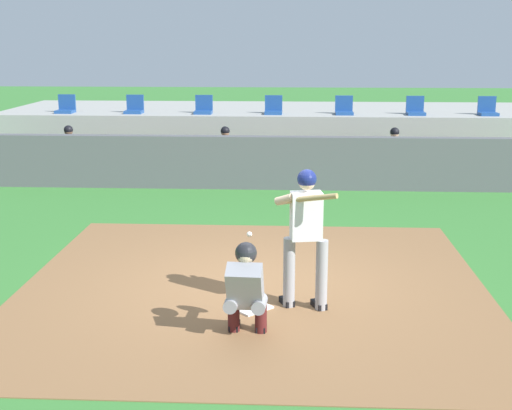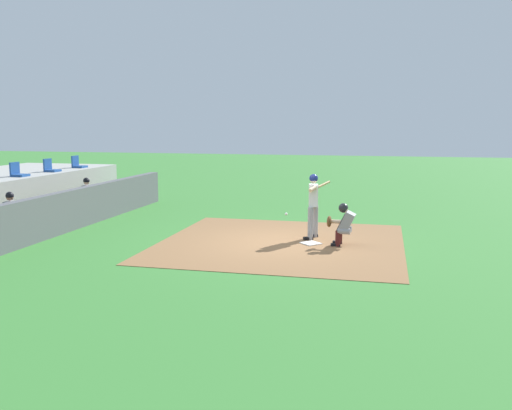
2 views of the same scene
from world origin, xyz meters
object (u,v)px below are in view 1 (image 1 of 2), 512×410
at_px(dugout_player_1, 225,153).
at_px(stadium_seat_3, 273,109).
at_px(home_plate, 250,307).
at_px(catcher_crouched, 246,286).
at_px(stadium_seat_1, 134,108).
at_px(batter_at_plate, 305,230).
at_px(stadium_seat_4, 344,109).
at_px(stadium_seat_0, 66,108).
at_px(stadium_seat_2, 204,108).
at_px(dugout_player_2, 394,154).
at_px(stadium_seat_6, 488,110).
at_px(dugout_player_0, 68,152).
at_px(stadium_seat_5, 415,110).

relative_size(dugout_player_1, stadium_seat_3, 2.71).
relative_size(home_plate, stadium_seat_3, 0.92).
distance_m(catcher_crouched, stadium_seat_1, 11.65).
bearing_deg(batter_at_plate, stadium_seat_3, 93.90).
bearing_deg(stadium_seat_4, stadium_seat_0, 180.00).
distance_m(stadium_seat_1, stadium_seat_2, 1.86).
bearing_deg(batter_at_plate, dugout_player_2, 74.57).
height_order(catcher_crouched, stadium_seat_6, stadium_seat_6).
bearing_deg(stadium_seat_1, stadium_seat_0, 180.00).
height_order(home_plate, stadium_seat_2, stadium_seat_2).
bearing_deg(stadium_seat_0, catcher_crouched, -63.12).
relative_size(stadium_seat_2, stadium_seat_6, 1.00).
height_order(dugout_player_0, stadium_seat_1, stadium_seat_1).
bearing_deg(stadium_seat_4, batter_at_plate, -96.57).
height_order(catcher_crouched, stadium_seat_5, stadium_seat_5).
xyz_separation_m(stadium_seat_3, stadium_seat_6, (5.57, 0.00, 0.00)).
distance_m(dugout_player_1, stadium_seat_5, 5.30).
xyz_separation_m(home_plate, stadium_seat_3, (0.00, 10.18, 1.51)).
distance_m(stadium_seat_1, stadium_seat_4, 5.57).
height_order(batter_at_plate, stadium_seat_2, stadium_seat_2).
distance_m(stadium_seat_2, stadium_seat_3, 1.86).
bearing_deg(stadium_seat_2, dugout_player_2, -23.04).
distance_m(stadium_seat_0, stadium_seat_1, 1.86).
relative_size(stadium_seat_3, stadium_seat_6, 1.00).
bearing_deg(catcher_crouched, dugout_player_1, 97.02).
relative_size(batter_at_plate, dugout_player_0, 1.39).
bearing_deg(stadium_seat_0, stadium_seat_2, 0.00).
height_order(stadium_seat_0, stadium_seat_3, same).
xyz_separation_m(batter_at_plate, stadium_seat_3, (-0.69, 10.14, 0.50)).
bearing_deg(dugout_player_1, dugout_player_0, 180.00).
xyz_separation_m(dugout_player_2, stadium_seat_0, (-8.50, 2.03, 0.86)).
distance_m(dugout_player_1, stadium_seat_2, 2.34).
relative_size(stadium_seat_2, stadium_seat_4, 1.00).
bearing_deg(stadium_seat_5, stadium_seat_0, 180.00).
relative_size(dugout_player_2, stadium_seat_1, 2.71).
bearing_deg(catcher_crouched, stadium_seat_3, 90.02).
bearing_deg(stadium_seat_2, dugout_player_0, -146.37).
bearing_deg(stadium_seat_6, dugout_player_0, -169.02).
xyz_separation_m(stadium_seat_0, stadium_seat_3, (5.57, 0.00, 0.00)).
relative_size(dugout_player_0, stadium_seat_2, 2.71).
bearing_deg(catcher_crouched, stadium_seat_4, 80.44).
relative_size(dugout_player_2, stadium_seat_4, 2.71).
relative_size(stadium_seat_1, stadium_seat_3, 1.00).
distance_m(stadium_seat_0, stadium_seat_6, 11.14).
bearing_deg(home_plate, dugout_player_0, 121.12).
height_order(stadium_seat_2, stadium_seat_4, same).
bearing_deg(dugout_player_2, stadium_seat_5, 68.84).
relative_size(stadium_seat_4, stadium_seat_6, 1.00).
bearing_deg(stadium_seat_3, batter_at_plate, -86.10).
height_order(stadium_seat_1, stadium_seat_5, same).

